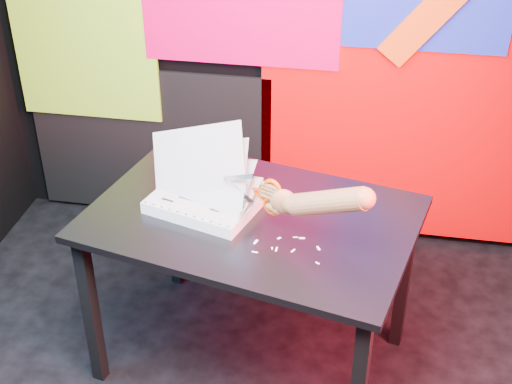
# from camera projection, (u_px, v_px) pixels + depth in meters

# --- Properties ---
(room) EXTENTS (3.01, 3.01, 2.71)m
(room) POSITION_uv_depth(u_px,v_px,m) (227.00, 129.00, 2.00)
(room) COLOR black
(room) RESTS_ON ground
(backdrop) EXTENTS (2.88, 0.05, 2.08)m
(backdrop) POSITION_uv_depth(u_px,v_px,m) (305.00, 66.00, 3.42)
(backdrop) COLOR #E40004
(backdrop) RESTS_ON ground
(work_table) EXTENTS (1.37, 1.06, 0.75)m
(work_table) POSITION_uv_depth(u_px,v_px,m) (252.00, 234.00, 2.75)
(work_table) COLOR black
(work_table) RESTS_ON ground
(printout_stack) EXTENTS (0.47, 0.39, 0.37)m
(printout_stack) POSITION_uv_depth(u_px,v_px,m) (204.00, 200.00, 2.74)
(printout_stack) COLOR silver
(printout_stack) RESTS_ON work_table
(scissors) EXTENTS (0.24, 0.12, 0.15)m
(scissors) POSITION_uv_depth(u_px,v_px,m) (268.00, 196.00, 2.55)
(scissors) COLOR #BCBCBD
(scissors) RESTS_ON printout_stack
(hand_forearm) EXTENTS (0.40, 0.23, 0.22)m
(hand_forearm) POSITION_uv_depth(u_px,v_px,m) (320.00, 202.00, 2.41)
(hand_forearm) COLOR #BB6B3D
(hand_forearm) RESTS_ON work_table
(paper_clippings) EXTENTS (0.25, 0.15, 0.00)m
(paper_clippings) POSITION_uv_depth(u_px,v_px,m) (286.00, 246.00, 2.54)
(paper_clippings) COLOR white
(paper_clippings) RESTS_ON work_table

